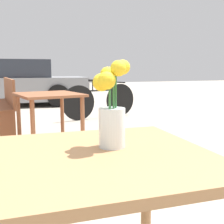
# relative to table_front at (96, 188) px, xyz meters

# --- Properties ---
(table_front) EXTENTS (0.81, 0.76, 0.71)m
(table_front) POSITION_rel_table_front_xyz_m (0.00, 0.00, 0.00)
(table_front) COLOR #9E7047
(table_front) RESTS_ON ground_plane
(flower_vase) EXTENTS (0.13, 0.14, 0.31)m
(flower_vase) POSITION_rel_table_front_xyz_m (0.07, 0.05, 0.25)
(flower_vase) COLOR silver
(flower_vase) RESTS_ON table_front
(bench_far) EXTENTS (0.44, 1.70, 0.85)m
(bench_far) POSITION_rel_table_front_xyz_m (-0.23, 3.94, -0.12)
(bench_far) COLOR brown
(bench_far) RESTS_ON ground_plane
(table_back) EXTENTS (0.82, 0.89, 0.70)m
(table_back) POSITION_rel_table_front_xyz_m (0.27, 2.59, -0.00)
(table_back) COLOR brown
(table_back) RESTS_ON ground_plane
(bicycle) EXTENTS (1.66, 0.50, 0.80)m
(bicycle) POSITION_rel_table_front_xyz_m (1.63, 4.54, -0.23)
(bicycle) COLOR black
(bicycle) RESTS_ON ground_plane
(parked_car) EXTENTS (4.60, 2.17, 1.26)m
(parked_car) POSITION_rel_table_front_xyz_m (-0.13, 7.57, 0.01)
(parked_car) COLOR gray
(parked_car) RESTS_ON ground_plane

